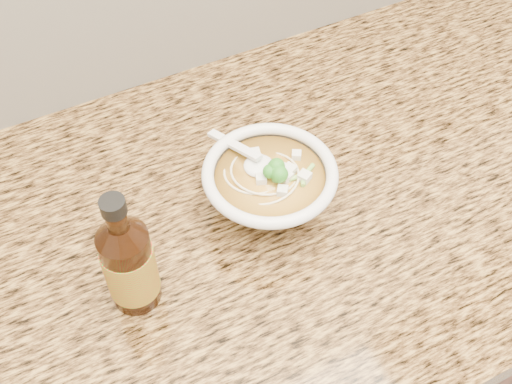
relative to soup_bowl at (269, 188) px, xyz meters
name	(u,v)px	position (x,y,z in m)	size (l,w,h in m)	color
cabinet	(281,343)	(0.04, 0.01, -0.51)	(4.00, 0.65, 0.86)	#33190F
counter_slab	(290,201)	(0.04, 0.01, -0.06)	(4.00, 0.68, 0.04)	#A0773B
soup_bowl	(269,188)	(0.00, 0.00, 0.00)	(0.18, 0.20, 0.10)	white
hot_sauce_bottle	(129,264)	(-0.21, -0.05, 0.03)	(0.08, 0.08, 0.19)	#331607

